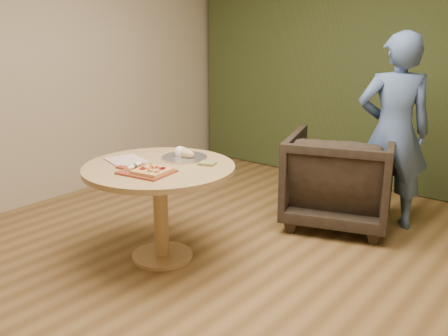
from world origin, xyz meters
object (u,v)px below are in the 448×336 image
pizza_paddle (145,172)px  armchair (340,174)px  flatbread_pizza (152,171)px  cutlery_roll (134,166)px  serving_tray (184,157)px  bread_roll (184,153)px  person_standing (393,133)px  pedestal_table (160,183)px

pizza_paddle → armchair: size_ratio=0.50×
flatbread_pizza → armchair: bearing=70.2°
cutlery_roll → serving_tray: cutlery_roll is taller
serving_tray → bread_roll: (-0.01, 0.00, 0.04)m
serving_tray → bread_roll: size_ratio=1.84×
flatbread_pizza → serving_tray: flatbread_pizza is taller
flatbread_pizza → person_standing: size_ratio=0.15×
serving_tray → person_standing: (1.10, 1.47, 0.10)m
bread_roll → person_standing: person_standing is taller
pizza_paddle → cutlery_roll: size_ratio=2.36×
cutlery_roll → person_standing: (1.16, 1.93, 0.08)m
pizza_paddle → armchair: (0.68, 1.70, -0.29)m
pedestal_table → cutlery_roll: bearing=-105.3°
flatbread_pizza → bread_roll: bearing=105.6°
pizza_paddle → cutlery_roll: bearing=172.7°
person_standing → serving_tray: bearing=21.6°
armchair → cutlery_roll: bearing=46.4°
pedestal_table → serving_tray: serving_tray is taller
pedestal_table → person_standing: 2.07m
pedestal_table → pizza_paddle: 0.25m
bread_roll → armchair: size_ratio=0.21×
cutlery_roll → serving_tray: 0.46m
serving_tray → flatbread_pizza: bearing=-75.5°
pedestal_table → serving_tray: size_ratio=3.18×
bread_roll → armchair: 1.49m
armchair → serving_tray: bearing=40.9°
pedestal_table → armchair: 1.69m
armchair → person_standing: 0.58m
bread_roll → cutlery_roll: bearing=-96.7°
pizza_paddle → bread_roll: bread_roll is taller
cutlery_roll → bread_roll: (0.05, 0.46, 0.01)m
pedestal_table → person_standing: person_standing is taller
flatbread_pizza → armchair: size_ratio=0.27×
pizza_paddle → cutlery_roll: 0.12m
armchair → pizza_paddle: bearing=49.6°
pizza_paddle → bread_roll: bearing=89.5°
flatbread_pizza → pedestal_table: bearing=124.2°
serving_tray → armchair: 1.47m
bread_roll → armchair: armchair is taller
flatbread_pizza → bread_roll: bread_roll is taller
pizza_paddle → flatbread_pizza: size_ratio=1.86×
pedestal_table → cutlery_roll: (-0.05, -0.19, 0.17)m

